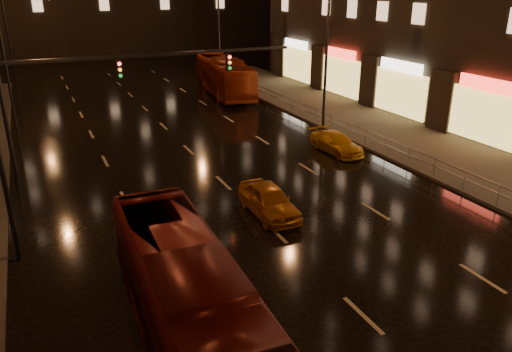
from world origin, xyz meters
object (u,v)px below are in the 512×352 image
(bus_red, at_px, (188,300))
(bus_curb, at_px, (224,76))
(taxi_near, at_px, (269,200))
(taxi_far, at_px, (336,143))

(bus_red, height_order, bus_curb, bus_curb)
(bus_curb, height_order, taxi_near, bus_curb)
(bus_red, bearing_deg, taxi_far, 46.13)
(taxi_near, distance_m, taxi_far, 9.72)
(bus_curb, xyz_separation_m, taxi_far, (0.02, -18.72, -1.07))
(taxi_near, relative_size, taxi_far, 0.99)
(bus_curb, bearing_deg, taxi_near, -99.94)
(bus_red, xyz_separation_m, bus_curb, (13.21, 31.69, 0.16))
(taxi_near, bearing_deg, bus_red, -129.54)
(taxi_near, bearing_deg, bus_curb, 73.96)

